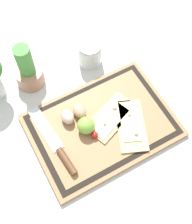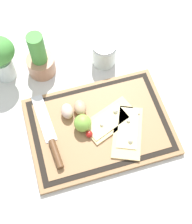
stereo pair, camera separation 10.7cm
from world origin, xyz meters
name	(u,v)px [view 2 (the right image)]	position (x,y,z in m)	size (l,w,h in m)	color
ground_plane	(99,128)	(0.00, 0.00, 0.00)	(6.00, 6.00, 0.00)	silver
cutting_board	(99,126)	(0.00, 0.00, 0.01)	(0.49, 0.35, 0.02)	#997047
pizza_slice_near	(128,131)	(0.08, -0.05, 0.03)	(0.16, 0.21, 0.02)	#DBBC7F
pizza_slice_far	(109,120)	(0.04, 0.01, 0.03)	(0.21, 0.15, 0.02)	#DBBC7F
knife	(52,142)	(-0.17, -0.02, 0.03)	(0.06, 0.29, 0.02)	silver
egg_brown	(80,108)	(-0.05, 0.07, 0.04)	(0.04, 0.06, 0.04)	tan
egg_pink	(67,111)	(-0.09, 0.07, 0.04)	(0.04, 0.06, 0.04)	beige
lime	(83,123)	(-0.06, 0.01, 0.05)	(0.06, 0.06, 0.06)	#7FB742
cherry_tomato_red	(89,134)	(-0.04, -0.03, 0.03)	(0.02, 0.02, 0.02)	red
herb_pot	(40,60)	(-0.14, 0.29, 0.07)	(0.10, 0.10, 0.19)	#AD7A5B
sauce_jar	(104,54)	(0.10, 0.27, 0.04)	(0.09, 0.09, 0.10)	silver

